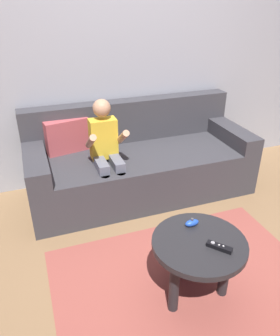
{
  "coord_description": "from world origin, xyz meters",
  "views": [
    {
      "loc": [
        -0.89,
        -1.47,
        1.66
      ],
      "look_at": [
        -0.21,
        0.43,
        0.59
      ],
      "focal_mm": 35.14,
      "sensor_mm": 36.0,
      "label": 1
    }
  ],
  "objects_px": {
    "game_remote_black_near_edge": "(219,247)",
    "nunchuk_blue": "(192,223)",
    "person_seated_on_couch": "(106,150)",
    "couch": "(138,162)",
    "coffee_table": "(198,251)"
  },
  "relations": [
    {
      "from": "person_seated_on_couch",
      "to": "coffee_table",
      "type": "bearing_deg",
      "value": -77.87
    },
    {
      "from": "couch",
      "to": "nunchuk_blue",
      "type": "bearing_deg",
      "value": -93.34
    },
    {
      "from": "couch",
      "to": "coffee_table",
      "type": "height_order",
      "value": "couch"
    },
    {
      "from": "person_seated_on_couch",
      "to": "nunchuk_blue",
      "type": "height_order",
      "value": "person_seated_on_couch"
    },
    {
      "from": "coffee_table",
      "to": "game_remote_black_near_edge",
      "type": "relative_size",
      "value": 4.15
    },
    {
      "from": "person_seated_on_couch",
      "to": "coffee_table",
      "type": "relative_size",
      "value": 1.73
    },
    {
      "from": "game_remote_black_near_edge",
      "to": "nunchuk_blue",
      "type": "xyz_separation_m",
      "value": [
        -0.05,
        0.23,
        0.01
      ]
    },
    {
      "from": "nunchuk_blue",
      "to": "couch",
      "type": "bearing_deg",
      "value": 86.66
    },
    {
      "from": "coffee_table",
      "to": "nunchuk_blue",
      "type": "relative_size",
      "value": 5.84
    },
    {
      "from": "couch",
      "to": "game_remote_black_near_edge",
      "type": "distance_m",
      "value": 1.4
    },
    {
      "from": "coffee_table",
      "to": "couch",
      "type": "bearing_deg",
      "value": 85.94
    },
    {
      "from": "couch",
      "to": "coffee_table",
      "type": "relative_size",
      "value": 3.67
    },
    {
      "from": "couch",
      "to": "coffee_table",
      "type": "distance_m",
      "value": 1.3
    },
    {
      "from": "coffee_table",
      "to": "game_remote_black_near_edge",
      "type": "distance_m",
      "value": 0.15
    },
    {
      "from": "person_seated_on_couch",
      "to": "nunchuk_blue",
      "type": "distance_m",
      "value": 1.03
    }
  ]
}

